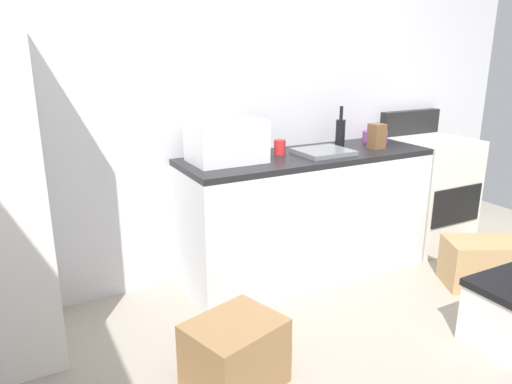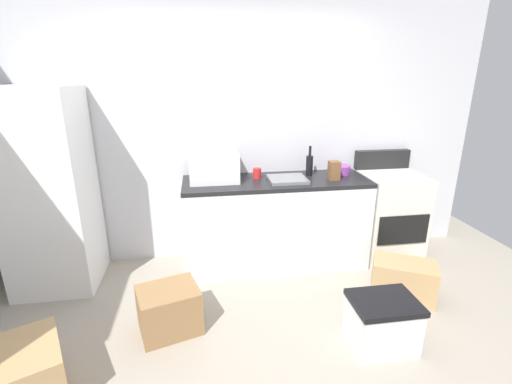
# 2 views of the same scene
# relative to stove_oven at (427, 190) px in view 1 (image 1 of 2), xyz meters

# --- Properties ---
(ground_plane) EXTENTS (6.00, 6.00, 0.00)m
(ground_plane) POSITION_rel_stove_oven_xyz_m (-1.52, -1.21, -0.47)
(ground_plane) COLOR #9E9384
(wall_back) EXTENTS (5.00, 0.10, 2.60)m
(wall_back) POSITION_rel_stove_oven_xyz_m (-1.52, 0.34, 0.83)
(wall_back) COLOR silver
(wall_back) RESTS_ON ground_plane
(kitchen_counter) EXTENTS (1.80, 0.60, 0.90)m
(kitchen_counter) POSITION_rel_stove_oven_xyz_m (-1.22, -0.01, -0.02)
(kitchen_counter) COLOR silver
(kitchen_counter) RESTS_ON ground_plane
(stove_oven) EXTENTS (0.60, 0.61, 1.10)m
(stove_oven) POSITION_rel_stove_oven_xyz_m (0.00, 0.00, 0.00)
(stove_oven) COLOR silver
(stove_oven) RESTS_ON ground_plane
(microwave) EXTENTS (0.46, 0.34, 0.27)m
(microwave) POSITION_rel_stove_oven_xyz_m (-1.81, 0.05, 0.57)
(microwave) COLOR white
(microwave) RESTS_ON kitchen_counter
(sink_basin) EXTENTS (0.36, 0.32, 0.03)m
(sink_basin) POSITION_rel_stove_oven_xyz_m (-1.12, -0.06, 0.45)
(sink_basin) COLOR slate
(sink_basin) RESTS_ON kitchen_counter
(wine_bottle) EXTENTS (0.07, 0.07, 0.30)m
(wine_bottle) POSITION_rel_stove_oven_xyz_m (-0.86, 0.10, 0.54)
(wine_bottle) COLOR black
(wine_bottle) RESTS_ON kitchen_counter
(coffee_mug) EXTENTS (0.08, 0.08, 0.10)m
(coffee_mug) POSITION_rel_stove_oven_xyz_m (-1.39, 0.08, 0.48)
(coffee_mug) COLOR red
(coffee_mug) RESTS_ON kitchen_counter
(knife_block) EXTENTS (0.10, 0.10, 0.18)m
(knife_block) POSITION_rel_stove_oven_xyz_m (-0.67, -0.08, 0.52)
(knife_block) COLOR brown
(knife_block) RESTS_ON kitchen_counter
(mixing_bowl) EXTENTS (0.19, 0.19, 0.09)m
(mixing_bowl) POSITION_rel_stove_oven_xyz_m (-0.52, 0.10, 0.48)
(mixing_bowl) COLOR purple
(mixing_bowl) RESTS_ON kitchen_counter
(cardboard_box_large) EXTENTS (0.52, 0.46, 0.35)m
(cardboard_box_large) POSITION_rel_stove_oven_xyz_m (-2.22, -0.90, -0.29)
(cardboard_box_large) COLOR olive
(cardboard_box_large) RESTS_ON ground_plane
(cardboard_box_medium) EXTENTS (0.60, 0.52, 0.33)m
(cardboard_box_medium) POSITION_rel_stove_oven_xyz_m (-0.23, -0.77, -0.30)
(cardboard_box_medium) COLOR tan
(cardboard_box_medium) RESTS_ON ground_plane
(storage_bin) EXTENTS (0.46, 0.36, 0.38)m
(storage_bin) POSITION_rel_stove_oven_xyz_m (-0.71, -1.31, -0.27)
(storage_bin) COLOR silver
(storage_bin) RESTS_ON ground_plane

